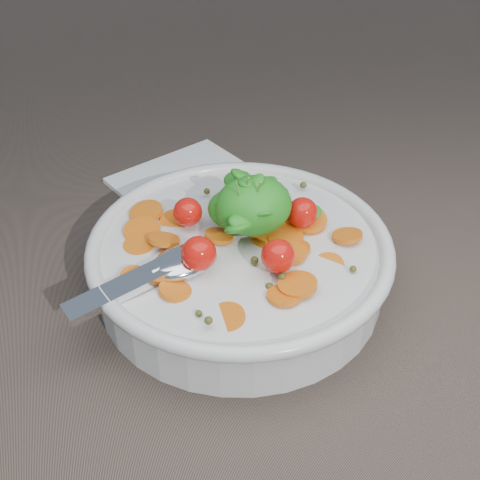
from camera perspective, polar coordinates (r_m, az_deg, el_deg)
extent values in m
plane|color=brown|center=(0.58, -1.98, -6.62)|extent=(6.00, 6.00, 0.00)
cylinder|color=silver|center=(0.59, 0.00, -2.41)|extent=(0.28, 0.28, 0.05)
torus|color=silver|center=(0.57, 0.00, -0.36)|extent=(0.29, 0.29, 0.01)
cylinder|color=silver|center=(0.61, 0.00, -4.11)|extent=(0.14, 0.14, 0.01)
cylinder|color=brown|center=(0.59, 0.00, -2.41)|extent=(0.25, 0.25, 0.04)
cylinder|color=orange|center=(0.54, -9.81, -3.65)|extent=(0.04, 0.04, 0.02)
cylinder|color=orange|center=(0.57, -7.24, 0.04)|extent=(0.03, 0.03, 0.02)
cylinder|color=orange|center=(0.50, -1.42, -7.47)|extent=(0.05, 0.05, 0.01)
cylinder|color=orange|center=(0.58, -9.56, -0.47)|extent=(0.04, 0.04, 0.01)
cylinder|color=orange|center=(0.62, -8.90, 2.65)|extent=(0.05, 0.05, 0.01)
cylinder|color=orange|center=(0.59, 10.12, 0.41)|extent=(0.04, 0.04, 0.01)
cylinder|color=orange|center=(0.60, -9.28, 0.91)|extent=(0.05, 0.05, 0.01)
cylinder|color=orange|center=(0.57, 5.24, -0.88)|extent=(0.03, 0.03, 0.01)
cylinder|color=orange|center=(0.53, -6.18, -4.78)|extent=(0.04, 0.04, 0.01)
cylinder|color=orange|center=(0.60, 6.56, 1.97)|extent=(0.05, 0.05, 0.02)
cylinder|color=orange|center=(0.59, 3.29, 1.53)|extent=(0.04, 0.03, 0.02)
cylinder|color=orange|center=(0.58, 2.68, 0.35)|extent=(0.04, 0.04, 0.01)
cylinder|color=orange|center=(0.58, -2.02, 0.39)|extent=(0.04, 0.04, 0.01)
cylinder|color=orange|center=(0.56, 4.85, -1.24)|extent=(0.03, 0.03, 0.01)
cylinder|color=orange|center=(0.60, 2.81, 0.95)|extent=(0.04, 0.04, 0.02)
cylinder|color=orange|center=(0.58, 2.99, -0.08)|extent=(0.05, 0.05, 0.01)
cylinder|color=orange|center=(0.58, 4.35, 0.24)|extent=(0.05, 0.05, 0.01)
cylinder|color=orange|center=(0.56, 8.38, -2.46)|extent=(0.03, 0.03, 0.02)
cylinder|color=orange|center=(0.52, 4.20, -5.26)|extent=(0.04, 0.04, 0.01)
cylinder|color=orange|center=(0.61, -6.19, 1.78)|extent=(0.04, 0.04, 0.01)
cylinder|color=orange|center=(0.52, 5.48, -4.23)|extent=(0.04, 0.04, 0.01)
cylinder|color=orange|center=(0.59, 1.11, 1.87)|extent=(0.04, 0.03, 0.01)
cylinder|color=orange|center=(0.60, 4.65, 2.19)|extent=(0.04, 0.04, 0.01)
sphere|color=#454417|center=(0.56, 5.51, -1.77)|extent=(0.01, 0.01, 0.01)
sphere|color=#454417|center=(0.53, 2.80, -4.48)|extent=(0.01, 0.01, 0.01)
sphere|color=#454417|center=(0.64, -3.16, 4.63)|extent=(0.01, 0.01, 0.01)
sphere|color=#454417|center=(0.55, 1.39, -1.94)|extent=(0.01, 0.01, 0.01)
sphere|color=#454417|center=(0.50, -3.93, -6.95)|extent=(0.01, 0.01, 0.01)
sphere|color=#454417|center=(0.65, 6.02, 5.19)|extent=(0.01, 0.01, 0.01)
sphere|color=#454417|center=(0.55, -2.52, -1.53)|extent=(0.01, 0.01, 0.01)
sphere|color=#454417|center=(0.65, 4.24, 4.63)|extent=(0.01, 0.01, 0.01)
sphere|color=#454417|center=(0.55, 10.68, -2.72)|extent=(0.01, 0.01, 0.01)
sphere|color=#454417|center=(0.63, 6.15, 3.54)|extent=(0.01, 0.01, 0.01)
sphere|color=#454417|center=(0.64, -0.05, 4.45)|extent=(0.01, 0.01, 0.01)
sphere|color=#454417|center=(0.59, -2.53, 0.73)|extent=(0.01, 0.01, 0.01)
sphere|color=#454417|center=(0.53, 4.00, -3.50)|extent=(0.01, 0.01, 0.01)
sphere|color=#454417|center=(0.49, -3.01, -7.63)|extent=(0.01, 0.01, 0.01)
sphere|color=#454417|center=(0.54, -6.65, -2.88)|extent=(0.01, 0.01, 0.01)
sphere|color=#454417|center=(0.55, -6.74, -1.89)|extent=(0.01, 0.01, 0.01)
sphere|color=#454417|center=(0.62, 1.08, 2.63)|extent=(0.01, 0.01, 0.01)
sphere|color=red|center=(0.59, 5.93, 2.59)|extent=(0.03, 0.03, 0.03)
sphere|color=red|center=(0.61, 0.09, 4.39)|extent=(0.03, 0.03, 0.03)
sphere|color=red|center=(0.59, -4.98, 2.66)|extent=(0.03, 0.03, 0.03)
sphere|color=red|center=(0.53, -3.92, -1.29)|extent=(0.03, 0.03, 0.03)
sphere|color=red|center=(0.53, 3.62, -1.52)|extent=(0.03, 0.03, 0.03)
ellipsoid|color=#288E20|center=(0.57, 1.27, 3.29)|extent=(0.07, 0.06, 0.05)
ellipsoid|color=#288E20|center=(0.58, -0.95, 2.98)|extent=(0.04, 0.04, 0.03)
ellipsoid|color=#288E20|center=(0.56, 1.54, 3.40)|extent=(0.03, 0.03, 0.02)
ellipsoid|color=#288E20|center=(0.54, 0.14, 1.69)|extent=(0.03, 0.03, 0.02)
ellipsoid|color=#288E20|center=(0.57, 1.23, 4.73)|extent=(0.03, 0.03, 0.02)
ellipsoid|color=#288E20|center=(0.56, 2.78, 2.98)|extent=(0.02, 0.02, 0.01)
ellipsoid|color=#288E20|center=(0.54, 2.16, 2.45)|extent=(0.03, 0.02, 0.02)
ellipsoid|color=#288E20|center=(0.55, 0.18, 3.94)|extent=(0.03, 0.03, 0.02)
ellipsoid|color=#288E20|center=(0.55, 1.50, 5.48)|extent=(0.03, 0.02, 0.02)
ellipsoid|color=#288E20|center=(0.58, 1.02, 5.14)|extent=(0.02, 0.02, 0.02)
ellipsoid|color=#288E20|center=(0.59, 2.46, 4.78)|extent=(0.02, 0.02, 0.01)
ellipsoid|color=#288E20|center=(0.54, -0.19, 1.17)|extent=(0.04, 0.04, 0.03)
ellipsoid|color=#288E20|center=(0.60, 2.59, 5.42)|extent=(0.03, 0.03, 0.02)
ellipsoid|color=#288E20|center=(0.60, -0.20, 5.72)|extent=(0.04, 0.04, 0.02)
ellipsoid|color=#288E20|center=(0.56, 0.75, 5.48)|extent=(0.03, 0.03, 0.02)
ellipsoid|color=#288E20|center=(0.59, 6.94, 2.74)|extent=(0.03, 0.03, 0.01)
ellipsoid|color=#288E20|center=(0.58, 0.10, 6.06)|extent=(0.03, 0.03, 0.03)
ellipsoid|color=#288E20|center=(0.56, 1.91, 3.83)|extent=(0.02, 0.02, 0.01)
ellipsoid|color=#288E20|center=(0.55, 1.29, 5.16)|extent=(0.03, 0.03, 0.01)
ellipsoid|color=#288E20|center=(0.57, 3.10, 4.05)|extent=(0.03, 0.03, 0.02)
cylinder|color=#4C8C33|center=(0.56, 0.40, 4.19)|extent=(0.01, 0.01, 0.05)
cylinder|color=#4C8C33|center=(0.55, 0.20, 3.46)|extent=(0.01, 0.00, 0.05)
cylinder|color=#4C8C33|center=(0.55, 1.34, 3.79)|extent=(0.01, 0.02, 0.05)
ellipsoid|color=silver|center=(0.55, -5.40, -2.07)|extent=(0.07, 0.06, 0.02)
cube|color=silver|center=(0.53, -10.16, -4.08)|extent=(0.12, 0.06, 0.02)
cylinder|color=silver|center=(0.54, -7.28, -2.76)|extent=(0.03, 0.02, 0.01)
cube|color=white|center=(0.76, -4.86, 5.49)|extent=(0.21, 0.20, 0.01)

